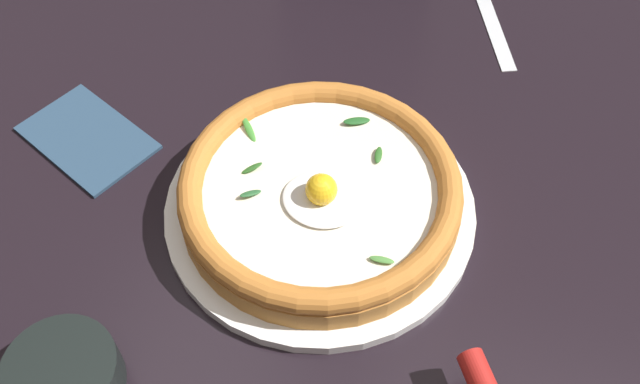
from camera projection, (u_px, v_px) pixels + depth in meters
name	position (u px, v px, depth m)	size (l,w,h in m)	color
ground_plane	(272.00, 233.00, 0.70)	(2.40, 2.40, 0.03)	black
pizza_plate	(320.00, 208.00, 0.69)	(0.30, 0.30, 0.01)	white
pizza	(320.00, 191.00, 0.67)	(0.27, 0.27, 0.06)	#BC7933
side_bowl	(64.00, 376.00, 0.57)	(0.09, 0.09, 0.04)	black
folded_napkin	(87.00, 137.00, 0.75)	(0.14, 0.09, 0.01)	navy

